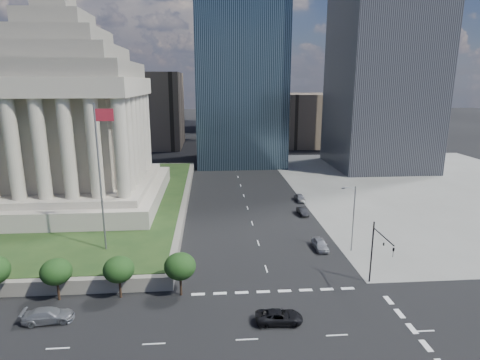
{
  "coord_description": "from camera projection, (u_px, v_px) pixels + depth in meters",
  "views": [
    {
      "loc": [
        -7.27,
        -29.22,
        24.52
      ],
      "look_at": [
        -3.61,
        19.21,
        12.62
      ],
      "focal_mm": 30.0,
      "sensor_mm": 36.0,
      "label": 1
    }
  ],
  "objects": [
    {
      "name": "building_filler_nw",
      "position": [
        151.0,
        110.0,
        155.04
      ],
      "size": [
        24.0,
        30.0,
        28.0
      ],
      "primitive_type": "cube",
      "color": "brown",
      "rests_on": "ground"
    },
    {
      "name": "pickup_truck",
      "position": [
        279.0,
        317.0,
        41.8
      ],
      "size": [
        2.45,
        5.03,
        1.38
      ],
      "primitive_type": "imported",
      "rotation": [
        0.0,
        0.0,
        1.54
      ],
      "color": "black",
      "rests_on": "ground"
    },
    {
      "name": "building_filler_ne",
      "position": [
        308.0,
        119.0,
        160.53
      ],
      "size": [
        20.0,
        30.0,
        20.0
      ],
      "primitive_type": "cube",
      "color": "brown",
      "rests_on": "ground"
    },
    {
      "name": "plaza_lawn",
      "position": [
        20.0,
        200.0,
        79.36
      ],
      "size": [
        64.0,
        68.0,
        0.1
      ],
      "primitive_type": "cube",
      "color": "#1A3214",
      "rests_on": "plaza_terrace"
    },
    {
      "name": "ground",
      "position": [
        232.0,
        159.0,
        131.51
      ],
      "size": [
        500.0,
        500.0,
        0.0
      ],
      "primitive_type": "plane",
      "color": "black",
      "rests_on": "ground"
    },
    {
      "name": "parked_sedan_near",
      "position": [
        320.0,
        244.0,
        60.24
      ],
      "size": [
        4.58,
        1.88,
        1.55
      ],
      "primitive_type": "imported",
      "rotation": [
        0.0,
        0.0,
        0.01
      ],
      "color": "gray",
      "rests_on": "ground"
    },
    {
      "name": "parked_sedan_mid",
      "position": [
        303.0,
        212.0,
        75.81
      ],
      "size": [
        4.13,
        1.67,
        1.33
      ],
      "primitive_type": "imported",
      "rotation": [
        0.0,
        0.0,
        0.06
      ],
      "color": "black",
      "rests_on": "ground"
    },
    {
      "name": "sidewalk_ne",
      "position": [
        433.0,
        187.0,
        96.14
      ],
      "size": [
        68.0,
        90.0,
        0.03
      ],
      "primitive_type": "cube",
      "color": "slate",
      "rests_on": "ground"
    },
    {
      "name": "street_lamp_north",
      "position": [
        352.0,
        215.0,
        58.5
      ],
      "size": [
        2.13,
        0.22,
        10.0
      ],
      "color": "slate",
      "rests_on": "ground"
    },
    {
      "name": "war_memorial",
      "position": [
        63.0,
        99.0,
        73.57
      ],
      "size": [
        34.0,
        34.0,
        39.0
      ],
      "primitive_type": null,
      "color": "#A59D8A",
      "rests_on": "plaza_lawn"
    },
    {
      "name": "parked_sedan_far",
      "position": [
        300.0,
        198.0,
        84.61
      ],
      "size": [
        4.34,
        1.87,
        1.46
      ],
      "primitive_type": "imported",
      "rotation": [
        0.0,
        0.0,
        0.03
      ],
      "color": "slate",
      "rests_on": "ground"
    },
    {
      "name": "plaza_terrace",
      "position": [
        21.0,
        204.0,
        79.58
      ],
      "size": [
        66.0,
        70.0,
        1.8
      ],
      "primitive_type": "cube",
      "color": "slate",
      "rests_on": "ground"
    },
    {
      "name": "midrise_glass",
      "position": [
        240.0,
        63.0,
        119.68
      ],
      "size": [
        26.0,
        26.0,
        60.0
      ],
      "primitive_type": "cube",
      "color": "black",
      "rests_on": "ground"
    },
    {
      "name": "traffic_signal_ne",
      "position": [
        379.0,
        249.0,
        47.59
      ],
      "size": [
        0.3,
        5.74,
        8.0
      ],
      "color": "black",
      "rests_on": "ground"
    },
    {
      "name": "flagpole",
      "position": [
        101.0,
        170.0,
        53.19
      ],
      "size": [
        2.52,
        0.24,
        20.0
      ],
      "color": "slate",
      "rests_on": "plaza_lawn"
    },
    {
      "name": "suv_grey",
      "position": [
        48.0,
        315.0,
        41.96
      ],
      "size": [
        5.32,
        2.55,
        1.5
      ],
      "primitive_type": "imported",
      "rotation": [
        0.0,
        0.0,
        1.66
      ],
      "color": "slate",
      "rests_on": "ground"
    }
  ]
}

